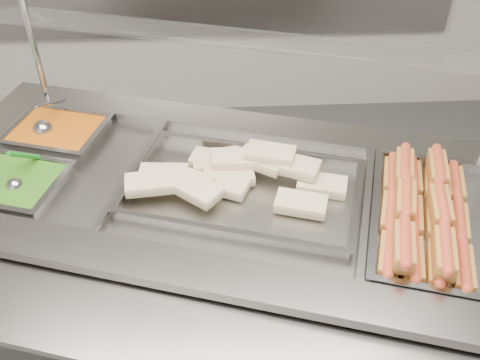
{
  "coord_description": "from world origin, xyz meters",
  "views": [
    {
      "loc": [
        -0.07,
        -0.93,
        2.11
      ],
      "look_at": [
        0.01,
        0.42,
        1.0
      ],
      "focal_mm": 40.0,
      "sensor_mm": 36.0,
      "label": 1
    }
  ],
  "objects_px": {
    "pan_wraps": "(243,193)",
    "serving_spoon": "(17,181)",
    "sneeze_guard": "(241,42)",
    "steam_counter": "(227,279)",
    "ladle": "(44,128)",
    "pan_hotdogs": "(433,227)"
  },
  "relations": [
    {
      "from": "ladle",
      "to": "sneeze_guard",
      "type": "bearing_deg",
      "value": -9.53
    },
    {
      "from": "pan_hotdogs",
      "to": "sneeze_guard",
      "type": "bearing_deg",
      "value": 143.87
    },
    {
      "from": "pan_wraps",
      "to": "serving_spoon",
      "type": "bearing_deg",
      "value": 175.67
    },
    {
      "from": "sneeze_guard",
      "to": "pan_hotdogs",
      "type": "bearing_deg",
      "value": -36.13
    },
    {
      "from": "steam_counter",
      "to": "pan_wraps",
      "type": "distance_m",
      "value": 0.46
    },
    {
      "from": "sneeze_guard",
      "to": "pan_wraps",
      "type": "height_order",
      "value": "sneeze_guard"
    },
    {
      "from": "ladle",
      "to": "serving_spoon",
      "type": "distance_m",
      "value": 0.31
    },
    {
      "from": "sneeze_guard",
      "to": "pan_wraps",
      "type": "xyz_separation_m",
      "value": [
        -0.01,
        -0.25,
        -0.42
      ]
    },
    {
      "from": "pan_hotdogs",
      "to": "ladle",
      "type": "distance_m",
      "value": 1.43
    },
    {
      "from": "sneeze_guard",
      "to": "serving_spoon",
      "type": "xyz_separation_m",
      "value": [
        -0.76,
        -0.19,
        -0.38
      ]
    },
    {
      "from": "steam_counter",
      "to": "pan_hotdogs",
      "type": "bearing_deg",
      "value": -16.85
    },
    {
      "from": "steam_counter",
      "to": "ladle",
      "type": "height_order",
      "value": "ladle"
    },
    {
      "from": "steam_counter",
      "to": "ladle",
      "type": "distance_m",
      "value": 0.91
    },
    {
      "from": "pan_hotdogs",
      "to": "ladle",
      "type": "height_order",
      "value": "ladle"
    },
    {
      "from": "steam_counter",
      "to": "pan_wraps",
      "type": "height_order",
      "value": "pan_wraps"
    },
    {
      "from": "steam_counter",
      "to": "sneeze_guard",
      "type": "bearing_deg",
      "value": 73.16
    },
    {
      "from": "sneeze_guard",
      "to": "ladle",
      "type": "distance_m",
      "value": 0.84
    },
    {
      "from": "pan_hotdogs",
      "to": "serving_spoon",
      "type": "xyz_separation_m",
      "value": [
        -1.34,
        0.23,
        0.06
      ]
    },
    {
      "from": "pan_wraps",
      "to": "steam_counter",
      "type": "bearing_deg",
      "value": 163.15
    },
    {
      "from": "sneeze_guard",
      "to": "pan_hotdogs",
      "type": "distance_m",
      "value": 0.84
    },
    {
      "from": "serving_spoon",
      "to": "ladle",
      "type": "bearing_deg",
      "value": 87.17
    },
    {
      "from": "serving_spoon",
      "to": "pan_wraps",
      "type": "bearing_deg",
      "value": -4.33
    }
  ]
}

